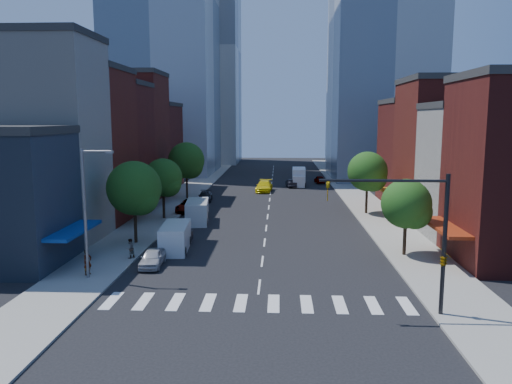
# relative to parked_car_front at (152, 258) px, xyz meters

# --- Properties ---
(ground) EXTENTS (220.00, 220.00, 0.00)m
(ground) POSITION_rel_parked_car_front_xyz_m (8.29, -4.32, -0.67)
(ground) COLOR black
(ground) RESTS_ON ground
(sidewalk_left) EXTENTS (5.00, 120.00, 0.15)m
(sidewalk_left) POSITION_rel_parked_car_front_xyz_m (-4.21, 35.68, -0.59)
(sidewalk_left) COLOR gray
(sidewalk_left) RESTS_ON ground
(sidewalk_right) EXTENTS (5.00, 120.00, 0.15)m
(sidewalk_right) POSITION_rel_parked_car_front_xyz_m (20.79, 35.68, -0.59)
(sidewalk_right) COLOR gray
(sidewalk_right) RESTS_ON ground
(crosswalk) EXTENTS (19.00, 3.00, 0.01)m
(crosswalk) POSITION_rel_parked_car_front_xyz_m (8.29, -7.32, -0.66)
(crosswalk) COLOR silver
(crosswalk) RESTS_ON ground
(bldg_left_1) EXTENTS (12.00, 8.00, 18.00)m
(bldg_left_1) POSITION_rel_parked_car_front_xyz_m (-12.71, 7.68, 8.33)
(bldg_left_1) COLOR beige
(bldg_left_1) RESTS_ON ground
(bldg_left_2) EXTENTS (12.00, 9.00, 16.00)m
(bldg_left_2) POSITION_rel_parked_car_front_xyz_m (-12.71, 16.18, 7.33)
(bldg_left_2) COLOR maroon
(bldg_left_2) RESTS_ON ground
(bldg_left_3) EXTENTS (12.00, 8.00, 15.00)m
(bldg_left_3) POSITION_rel_parked_car_front_xyz_m (-12.71, 24.68, 6.83)
(bldg_left_3) COLOR #4E1613
(bldg_left_3) RESTS_ON ground
(bldg_left_4) EXTENTS (12.00, 9.00, 17.00)m
(bldg_left_4) POSITION_rel_parked_car_front_xyz_m (-12.71, 33.18, 7.83)
(bldg_left_4) COLOR maroon
(bldg_left_4) RESTS_ON ground
(bldg_left_5) EXTENTS (12.00, 10.00, 13.00)m
(bldg_left_5) POSITION_rel_parked_car_front_xyz_m (-12.71, 42.68, 5.83)
(bldg_left_5) COLOR #4E1613
(bldg_left_5) RESTS_ON ground
(bldg_right_1) EXTENTS (12.00, 8.00, 12.00)m
(bldg_right_1) POSITION_rel_parked_car_front_xyz_m (29.29, 10.68, 5.33)
(bldg_right_1) COLOR beige
(bldg_right_1) RESTS_ON ground
(bldg_right_2) EXTENTS (12.00, 10.00, 15.00)m
(bldg_right_2) POSITION_rel_parked_car_front_xyz_m (29.29, 19.68, 6.83)
(bldg_right_2) COLOR maroon
(bldg_right_2) RESTS_ON ground
(bldg_right_3) EXTENTS (12.00, 10.00, 13.00)m
(bldg_right_3) POSITION_rel_parked_car_front_xyz_m (29.29, 29.68, 5.83)
(bldg_right_3) COLOR #4E1613
(bldg_right_3) RESTS_ON ground
(tower_ne) EXTENTS (18.00, 20.00, 60.00)m
(tower_ne) POSITION_rel_parked_car_front_xyz_m (28.29, 57.68, 29.33)
(tower_ne) COLOR #9EA5AD
(tower_ne) RESTS_ON ground
(tower_far_w) EXTENTS (18.00, 18.00, 56.00)m
(tower_far_w) POSITION_rel_parked_car_front_xyz_m (-9.71, 90.68, 27.33)
(tower_far_w) COLOR #9EA5AD
(tower_far_w) RESTS_ON ground
(traffic_signal) EXTENTS (7.24, 2.24, 8.00)m
(traffic_signal) POSITION_rel_parked_car_front_xyz_m (18.24, -8.82, 3.49)
(traffic_signal) COLOR black
(traffic_signal) RESTS_ON sidewalk_right
(streetlight) EXTENTS (2.25, 0.25, 9.00)m
(streetlight) POSITION_rel_parked_car_front_xyz_m (-3.51, -3.32, 4.61)
(streetlight) COLOR slate
(streetlight) RESTS_ON sidewalk_left
(tree_left_near) EXTENTS (4.80, 4.80, 7.30)m
(tree_left_near) POSITION_rel_parked_car_front_xyz_m (-3.05, 6.60, 4.20)
(tree_left_near) COLOR black
(tree_left_near) RESTS_ON sidewalk_left
(tree_left_mid) EXTENTS (4.20, 4.20, 6.65)m
(tree_left_mid) POSITION_rel_parked_car_front_xyz_m (-3.05, 17.60, 3.86)
(tree_left_mid) COLOR black
(tree_left_mid) RESTS_ON sidewalk_left
(tree_left_far) EXTENTS (5.00, 5.00, 7.75)m
(tree_left_far) POSITION_rel_parked_car_front_xyz_m (-3.05, 31.60, 4.54)
(tree_left_far) COLOR black
(tree_left_far) RESTS_ON sidewalk_left
(tree_right_near) EXTENTS (4.00, 4.00, 6.20)m
(tree_right_near) POSITION_rel_parked_car_front_xyz_m (19.95, 3.60, 3.52)
(tree_right_near) COLOR black
(tree_right_near) RESTS_ON sidewalk_right
(tree_right_far) EXTENTS (4.60, 4.60, 7.20)m
(tree_right_far) POSITION_rel_parked_car_front_xyz_m (19.95, 21.60, 4.20)
(tree_right_far) COLOR black
(tree_right_far) RESTS_ON sidewalk_right
(parked_car_front) EXTENTS (1.73, 3.97, 1.33)m
(parked_car_front) POSITION_rel_parked_car_front_xyz_m (0.00, 0.00, 0.00)
(parked_car_front) COLOR #B6B6BB
(parked_car_front) RESTS_ON ground
(parked_car_second) EXTENTS (1.92, 4.19, 1.33)m
(parked_car_second) POSITION_rel_parked_car_front_xyz_m (0.79, 6.04, -0.00)
(parked_car_second) COLOR black
(parked_car_second) RESTS_ON ground
(parked_car_third) EXTENTS (2.80, 5.44, 1.47)m
(parked_car_third) POSITION_rel_parked_car_front_xyz_m (-1.21, 22.28, 0.07)
(parked_car_third) COLOR #999999
(parked_car_third) RESTS_ON ground
(parked_car_rear) EXTENTS (2.15, 4.61, 1.30)m
(parked_car_rear) POSITION_rel_parked_car_front_xyz_m (-0.41, 29.99, -0.02)
(parked_car_rear) COLOR black
(parked_car_rear) RESTS_ON ground
(cargo_van_near) EXTENTS (2.52, 5.47, 2.27)m
(cargo_van_near) POSITION_rel_parked_car_front_xyz_m (0.80, 4.50, 0.46)
(cargo_van_near) COLOR silver
(cargo_van_near) RESTS_ON ground
(cargo_van_far) EXTENTS (2.83, 5.82, 2.39)m
(cargo_van_far) POSITION_rel_parked_car_front_xyz_m (0.81, 15.95, 0.52)
(cargo_van_far) COLOR silver
(cargo_van_far) RESTS_ON ground
(taxi) EXTENTS (2.68, 5.82, 1.65)m
(taxi) POSITION_rel_parked_car_front_xyz_m (7.29, 39.38, 0.16)
(taxi) COLOR yellow
(taxi) RESTS_ON ground
(traffic_car_oncoming) EXTENTS (1.85, 4.06, 1.29)m
(traffic_car_oncoming) POSITION_rel_parked_car_front_xyz_m (11.53, 44.54, -0.02)
(traffic_car_oncoming) COLOR black
(traffic_car_oncoming) RESTS_ON ground
(traffic_car_far) EXTENTS (1.80, 3.90, 1.30)m
(traffic_car_far) POSITION_rel_parked_car_front_xyz_m (16.58, 49.76, -0.02)
(traffic_car_far) COLOR #999999
(traffic_car_far) RESTS_ON ground
(box_truck) EXTENTS (2.39, 7.15, 2.85)m
(box_truck) POSITION_rel_parked_car_front_xyz_m (12.87, 46.65, 0.68)
(box_truck) COLOR silver
(box_truck) RESTS_ON ground
(pedestrian_near) EXTENTS (0.70, 0.79, 1.82)m
(pedestrian_near) POSITION_rel_parked_car_front_xyz_m (-3.94, -2.72, 0.39)
(pedestrian_near) COLOR #999999
(pedestrian_near) RESTS_ON sidewalk_left
(pedestrian_far) EXTENTS (0.91, 0.96, 1.56)m
(pedestrian_far) POSITION_rel_parked_car_front_xyz_m (-2.21, 1.61, 0.27)
(pedestrian_far) COLOR #999999
(pedestrian_far) RESTS_ON sidewalk_left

